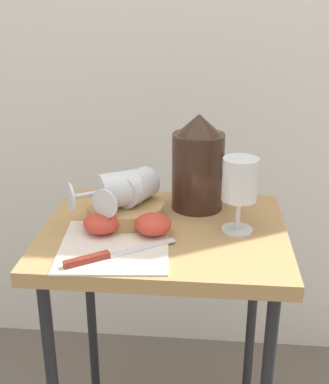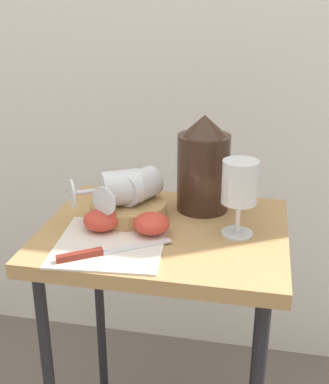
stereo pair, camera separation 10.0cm
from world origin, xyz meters
The scene contains 11 objects.
curtain_drape centered at (0.00, 0.57, 1.13)m, with size 2.40×0.03×2.25m, color silver.
table centered at (0.00, 0.00, 0.62)m, with size 0.50×0.41×0.71m.
linen_napkin centered at (-0.09, -0.09, 0.71)m, with size 0.21×0.22×0.00m, color silver.
basket_tray centered at (-0.09, 0.04, 0.73)m, with size 0.16×0.16×0.04m, color tan.
pitcher centered at (0.06, 0.12, 0.80)m, with size 0.17×0.12×0.21m.
wine_glass_upright centered at (0.15, 0.00, 0.81)m, with size 0.07×0.07×0.16m.
wine_glass_tipped_near centered at (-0.10, 0.02, 0.78)m, with size 0.16×0.13×0.08m.
wine_glass_tipped_far centered at (-0.07, 0.05, 0.78)m, with size 0.13×0.16×0.07m.
apple_half_left centered at (-0.12, -0.04, 0.73)m, with size 0.07×0.07×0.04m, color #CC3D2D.
apple_half_right centered at (-0.02, -0.03, 0.73)m, with size 0.07×0.07×0.04m, color #CC3D2D.
knife centered at (-0.10, -0.14, 0.72)m, with size 0.19×0.14×0.01m.
Camera 1 is at (0.08, -0.92, 1.16)m, focal length 46.54 mm.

